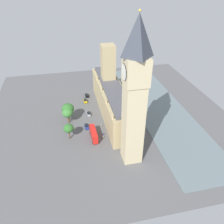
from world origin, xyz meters
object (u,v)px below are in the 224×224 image
plane_tree_corner (68,109)px  street_lamp_slot_11 (69,112)px  pedestrian_trailing (103,137)px  pedestrian_opposite_hall (101,126)px  parliament_building (112,97)px  pedestrian_far_end (103,134)px  car_silver_near_tower (88,114)px  car_blue_kerbside (87,126)px  double_decker_bus_under_trees (94,134)px  car_yellow_cab_by_river_gate (85,101)px  car_black_leading (87,95)px  plane_tree_slot_10 (69,128)px  plane_tree_midblock (68,113)px

plane_tree_corner → street_lamp_slot_11: 4.05m
pedestrian_trailing → street_lamp_slot_11: 25.30m
pedestrian_opposite_hall → street_lamp_slot_11: bearing=163.0°
parliament_building → plane_tree_corner: size_ratio=5.88×
pedestrian_opposite_hall → pedestrian_far_end: (0.19, 6.67, 0.01)m
car_silver_near_tower → plane_tree_corner: bearing=-166.7°
pedestrian_opposite_hall → car_silver_near_tower: bearing=131.2°
car_blue_kerbside → parliament_building: bearing=-143.1°
street_lamp_slot_11 → pedestrian_trailing: bearing=125.4°
plane_tree_corner → car_blue_kerbside: bearing=134.9°
double_decker_bus_under_trees → plane_tree_corner: bearing=119.7°
pedestrian_opposite_hall → pedestrian_far_end: size_ratio=0.98×
car_yellow_cab_by_river_gate → car_blue_kerbside: 26.36m
car_black_leading → car_silver_near_tower: (1.78, 21.39, 0.00)m
car_yellow_cab_by_river_gate → plane_tree_slot_10: bearing=66.5°
car_blue_kerbside → pedestrian_opposite_hall: car_blue_kerbside is taller
pedestrian_opposite_hall → street_lamp_slot_11: 19.31m
car_blue_kerbside → pedestrian_trailing: 12.24m
car_black_leading → street_lamp_slot_11: bearing=-117.6°
pedestrian_trailing → street_lamp_slot_11: street_lamp_slot_11 is taller
double_decker_bus_under_trees → plane_tree_midblock: bearing=124.1°
plane_tree_corner → car_black_leading: bearing=-116.6°
parliament_building → pedestrian_far_end: size_ratio=36.48×
car_silver_near_tower → pedestrian_trailing: (-4.33, 21.95, -0.17)m
car_blue_kerbside → plane_tree_corner: plane_tree_corner is taller
car_yellow_cab_by_river_gate → pedestrian_opposite_hall: 27.91m
pedestrian_trailing → plane_tree_midblock: plane_tree_midblock is taller
pedestrian_far_end → plane_tree_corner: size_ratio=0.16×
car_black_leading → pedestrian_opposite_hall: 34.43m
pedestrian_far_end → street_lamp_slot_11: size_ratio=0.29×
plane_tree_midblock → pedestrian_opposite_hall: bearing=155.4°
plane_tree_corner → street_lamp_slot_11: plane_tree_corner is taller
car_blue_kerbside → pedestrian_opposite_hall: size_ratio=2.61×
car_yellow_cab_by_river_gate → plane_tree_slot_10: size_ratio=0.52×
street_lamp_slot_11 → pedestrian_far_end: bearing=129.8°
plane_tree_corner → plane_tree_slot_10: (0.67, 15.16, -1.59)m
car_yellow_cab_by_river_gate → pedestrian_opposite_hall: car_yellow_cab_by_river_gate is taller
pedestrian_far_end → plane_tree_slot_10: 17.02m
parliament_building → pedestrian_opposite_hall: parliament_building is taller
street_lamp_slot_11 → car_blue_kerbside: bearing=127.6°
parliament_building → pedestrian_opposite_hall: (8.44, 13.60, -8.58)m
car_blue_kerbside → plane_tree_corner: bearing=-46.3°
parliament_building → street_lamp_slot_11: size_ratio=10.70×
double_decker_bus_under_trees → pedestrian_opposite_hall: double_decker_bus_under_trees is taller
pedestrian_far_end → car_silver_near_tower: bearing=-113.4°
pedestrian_opposite_hall → pedestrian_far_end: bearing=-71.8°
car_yellow_cab_by_river_gate → car_blue_kerbside: same height
car_silver_near_tower → car_blue_kerbside: bearing=-105.6°
plane_tree_corner → car_yellow_cab_by_river_gate: bearing=-120.6°
car_black_leading → plane_tree_slot_10: bearing=-108.1°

